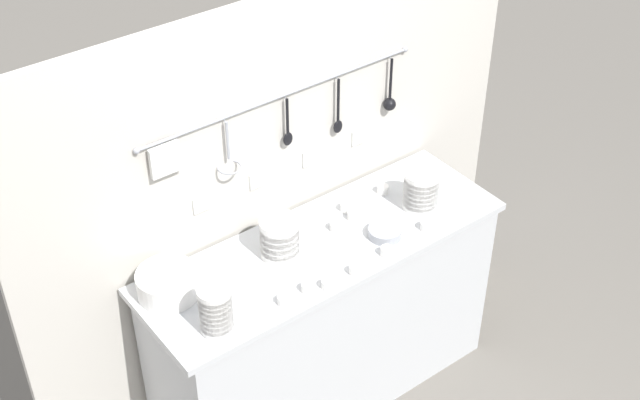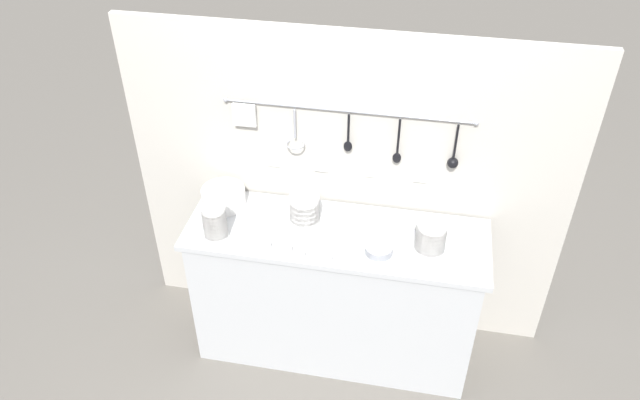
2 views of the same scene
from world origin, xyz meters
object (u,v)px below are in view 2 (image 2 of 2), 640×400
object	(u,v)px
cup_front_left	(356,227)
cup_beside_plates	(362,261)
bowl_stack_back_corner	(215,222)
steel_mixing_bowl	(379,249)
cup_back_right	(300,254)
bowl_stack_wide_centre	(305,209)
cup_edge_far	(376,228)
cup_front_right	(266,246)
cup_edge_near	(419,225)
cup_by_caddy	(380,220)
cup_centre	(411,264)
cup_mid_row	(327,258)
bowl_stack_short_front	(431,237)
cup_back_left	(287,248)
plate_stack	(224,197)

from	to	relation	value
cup_front_left	cup_beside_plates	bearing A→B (deg)	-75.40
cup_beside_plates	bowl_stack_back_corner	bearing A→B (deg)	175.79
steel_mixing_bowl	cup_beside_plates	bearing A→B (deg)	-126.90
cup_beside_plates	cup_back_right	xyz separation A→B (m)	(-0.30, -0.01, 0.00)
bowl_stack_wide_centre	cup_edge_far	distance (m)	0.38
bowl_stack_back_corner	cup_front_right	distance (m)	0.28
cup_front_right	cup_edge_near	distance (m)	0.80
cup_beside_plates	cup_back_right	size ratio (longest dim) A/B	1.00
bowl_stack_back_corner	cup_by_caddy	world-z (taller)	bowl_stack_back_corner
bowl_stack_wide_centre	cup_front_right	bearing A→B (deg)	-121.99
bowl_stack_wide_centre	cup_by_caddy	distance (m)	0.40
cup_front_right	cup_centre	world-z (taller)	same
cup_edge_far	cup_edge_near	xyz separation A→B (m)	(0.22, 0.07, 0.00)
cup_front_right	cup_by_caddy	world-z (taller)	same
bowl_stack_back_corner	cup_mid_row	xyz separation A→B (m)	(0.59, -0.07, -0.08)
cup_centre	bowl_stack_wide_centre	bearing A→B (deg)	157.91
bowl_stack_short_front	cup_back_right	distance (m)	0.65
cup_by_caddy	cup_centre	xyz separation A→B (m)	(0.18, -0.30, 0.00)
steel_mixing_bowl	cup_centre	bearing A→B (deg)	-23.65
cup_edge_far	cup_edge_near	size ratio (longest dim) A/B	1.00
cup_edge_near	cup_mid_row	bearing A→B (deg)	-141.54
cup_front_left	steel_mixing_bowl	bearing A→B (deg)	-47.85
cup_beside_plates	cup_by_caddy	bearing A→B (deg)	81.02
steel_mixing_bowl	cup_mid_row	size ratio (longest dim) A/B	2.81
bowl_stack_back_corner	cup_front_right	bearing A→B (deg)	-7.79
cup_edge_far	bowl_stack_back_corner	bearing A→B (deg)	-165.56
cup_front_left	cup_beside_plates	size ratio (longest dim) A/B	1.00
cup_edge_near	bowl_stack_back_corner	bearing A→B (deg)	-165.06
cup_front_right	cup_edge_near	bearing A→B (deg)	22.47
cup_back_left	cup_edge_far	distance (m)	0.48
cup_front_left	bowl_stack_short_front	bearing A→B (deg)	-13.28
cup_back_left	bowl_stack_short_front	bearing A→B (deg)	11.13
steel_mixing_bowl	cup_centre	world-z (taller)	same
cup_edge_far	cup_by_caddy	bearing A→B (deg)	78.33
cup_mid_row	cup_edge_far	size ratio (longest dim) A/B	1.00
plate_stack	cup_beside_plates	size ratio (longest dim) A/B	4.74
bowl_stack_short_front	cup_edge_near	bearing A→B (deg)	110.10
plate_stack	steel_mixing_bowl	distance (m)	0.90
bowl_stack_wide_centre	steel_mixing_bowl	world-z (taller)	bowl_stack_wide_centre
bowl_stack_back_corner	cup_front_right	size ratio (longest dim) A/B	4.01
bowl_stack_back_corner	bowl_stack_short_front	bearing A→B (deg)	5.34
cup_front_right	cup_front_left	xyz separation A→B (m)	(0.42, 0.23, 0.00)
bowl_stack_back_corner	cup_edge_near	distance (m)	1.05
steel_mixing_bowl	cup_by_caddy	size ratio (longest dim) A/B	2.81
bowl_stack_wide_centre	cup_edge_far	xyz separation A→B (m)	(0.38, 0.00, -0.07)
cup_front_right	cup_back_right	xyz separation A→B (m)	(0.18, -0.03, 0.00)
cup_edge_far	cup_centre	size ratio (longest dim) A/B	1.00
cup_back_right	cup_front_right	bearing A→B (deg)	170.78
cup_edge_near	cup_centre	distance (m)	0.30
bowl_stack_wide_centre	bowl_stack_short_front	size ratio (longest dim) A/B	0.98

